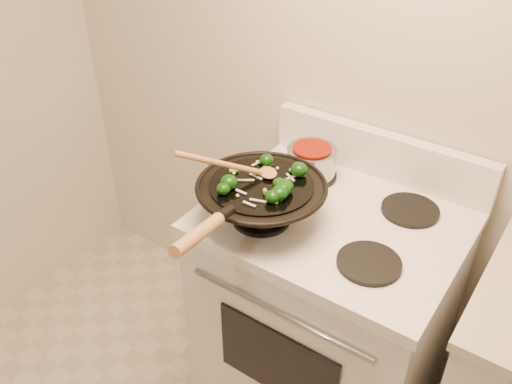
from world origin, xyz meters
The scene contains 5 objects.
stove centered at (-0.27, 1.17, 0.47)m, with size 0.78×0.67×1.08m.
wok centered at (-0.45, 1.02, 1.00)m, with size 0.39×0.65×0.22m.
stirfry centered at (-0.42, 1.02, 1.07)m, with size 0.23×0.26×0.04m.
wooden_spoon centered at (-0.52, 1.01, 1.09)m, with size 0.22×0.27×0.13m.
saucepan centered at (-0.46, 1.32, 0.98)m, with size 0.17×0.27×0.10m.
Camera 1 is at (0.29, -0.08, 1.93)m, focal length 38.00 mm.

